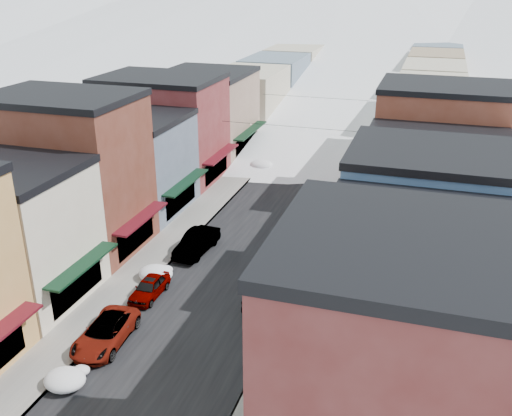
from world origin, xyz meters
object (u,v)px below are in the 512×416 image
Objects in this scene: car_white_suv at (105,333)px; car_green_sedan at (267,291)px; car_silver_sedan at (149,287)px; streetlamp_near at (312,250)px; trash_can at (284,319)px; car_dark_hatch at (197,243)px.

car_white_suv is 10.90m from car_green_sedan.
car_silver_sedan is 0.81× the size of car_green_sedan.
car_silver_sedan is 0.96× the size of streetlamp_near.
car_green_sedan is 1.19× the size of streetlamp_near.
trash_can is (9.88, 4.74, -0.05)m from car_white_suv.
streetlamp_near reaches higher than car_green_sedan.
car_silver_sedan reaches higher than trash_can.
car_white_suv is at bearing 46.24° from car_green_sedan.
trash_can is (1.96, -2.74, -0.13)m from car_green_sedan.
streetlamp_near is at bearing -9.27° from car_dark_hatch.
car_silver_sedan is at bearing 86.27° from car_white_suv.
car_silver_sedan is 3.77× the size of trash_can.
car_white_suv is at bearing -154.36° from trash_can.
car_silver_sedan is at bearing 15.61° from car_green_sedan.
streetlamp_near is at bearing 41.65° from car_white_suv.
streetlamp_near reaches higher than car_white_suv.
car_green_sedan is 3.37m from trash_can.
car_white_suv is 1.08× the size of car_green_sedan.
streetlamp_near is (10.35, 4.79, 2.11)m from car_silver_sedan.
trash_can is at bearing 128.40° from car_green_sedan.
trash_can is at bearing -36.64° from car_dark_hatch.
car_dark_hatch is 1.25× the size of streetlamp_near.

